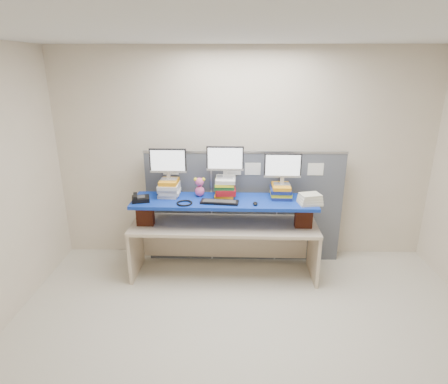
{
  "coord_description": "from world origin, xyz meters",
  "views": [
    {
      "loc": [
        -0.19,
        -2.86,
        2.58
      ],
      "look_at": [
        -0.26,
        1.37,
        1.12
      ],
      "focal_mm": 30.0,
      "sensor_mm": 36.0,
      "label": 1
    }
  ],
  "objects_px": {
    "desk": "(224,234)",
    "desk_phone": "(140,199)",
    "monitor_left": "(168,162)",
    "keyboard": "(220,202)",
    "blue_board": "(224,201)",
    "monitor_center": "(225,160)",
    "monitor_right": "(283,167)"
  },
  "relations": [
    {
      "from": "monitor_right",
      "to": "blue_board",
      "type": "bearing_deg",
      "value": -170.4
    },
    {
      "from": "desk",
      "to": "monitor_right",
      "type": "xyz_separation_m",
      "value": [
        0.7,
        0.11,
        0.84
      ]
    },
    {
      "from": "blue_board",
      "to": "desk_phone",
      "type": "bearing_deg",
      "value": -175.53
    },
    {
      "from": "monitor_center",
      "to": "keyboard",
      "type": "xyz_separation_m",
      "value": [
        -0.06,
        -0.23,
        -0.45
      ]
    },
    {
      "from": "desk",
      "to": "blue_board",
      "type": "relative_size",
      "value": 1.04
    },
    {
      "from": "desk",
      "to": "monitor_left",
      "type": "height_order",
      "value": "monitor_left"
    },
    {
      "from": "desk",
      "to": "blue_board",
      "type": "xyz_separation_m",
      "value": [
        0.0,
        0.0,
        0.44
      ]
    },
    {
      "from": "blue_board",
      "to": "monitor_right",
      "type": "relative_size",
      "value": 4.95
    },
    {
      "from": "blue_board",
      "to": "keyboard",
      "type": "bearing_deg",
      "value": -113.69
    },
    {
      "from": "monitor_center",
      "to": "monitor_right",
      "type": "bearing_deg",
      "value": 0.0
    },
    {
      "from": "monitor_right",
      "to": "keyboard",
      "type": "relative_size",
      "value": 0.97
    },
    {
      "from": "desk",
      "to": "monitor_center",
      "type": "xyz_separation_m",
      "value": [
        0.01,
        0.12,
        0.92
      ]
    },
    {
      "from": "desk",
      "to": "desk_phone",
      "type": "distance_m",
      "value": 1.12
    },
    {
      "from": "blue_board",
      "to": "monitor_right",
      "type": "bearing_deg",
      "value": 9.6
    },
    {
      "from": "monitor_right",
      "to": "monitor_center",
      "type": "bearing_deg",
      "value": -180.0
    },
    {
      "from": "blue_board",
      "to": "desk_phone",
      "type": "relative_size",
      "value": 9.14
    },
    {
      "from": "monitor_center",
      "to": "desk_phone",
      "type": "bearing_deg",
      "value": -168.98
    },
    {
      "from": "monitor_center",
      "to": "desk_phone",
      "type": "distance_m",
      "value": 1.12
    },
    {
      "from": "keyboard",
      "to": "blue_board",
      "type": "bearing_deg",
      "value": 72.03
    },
    {
      "from": "monitor_center",
      "to": "desk",
      "type": "bearing_deg",
      "value": -94.19
    },
    {
      "from": "monitor_center",
      "to": "monitor_right",
      "type": "height_order",
      "value": "monitor_center"
    },
    {
      "from": "desk",
      "to": "blue_board",
      "type": "height_order",
      "value": "blue_board"
    },
    {
      "from": "desk",
      "to": "keyboard",
      "type": "height_order",
      "value": "keyboard"
    },
    {
      "from": "desk",
      "to": "monitor_left",
      "type": "relative_size",
      "value": 5.17
    },
    {
      "from": "blue_board",
      "to": "monitor_left",
      "type": "height_order",
      "value": "monitor_left"
    },
    {
      "from": "blue_board",
      "to": "monitor_right",
      "type": "distance_m",
      "value": 0.82
    },
    {
      "from": "desk",
      "to": "keyboard",
      "type": "xyz_separation_m",
      "value": [
        -0.05,
        -0.11,
        0.47
      ]
    },
    {
      "from": "desk",
      "to": "keyboard",
      "type": "relative_size",
      "value": 4.99
    },
    {
      "from": "desk",
      "to": "monitor_center",
      "type": "distance_m",
      "value": 0.93
    },
    {
      "from": "blue_board",
      "to": "keyboard",
      "type": "xyz_separation_m",
      "value": [
        -0.05,
        -0.11,
        0.03
      ]
    },
    {
      "from": "desk",
      "to": "desk_phone",
      "type": "xyz_separation_m",
      "value": [
        -1.0,
        -0.06,
        0.49
      ]
    },
    {
      "from": "monitor_right",
      "to": "keyboard",
      "type": "bearing_deg",
      "value": -162.93
    }
  ]
}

